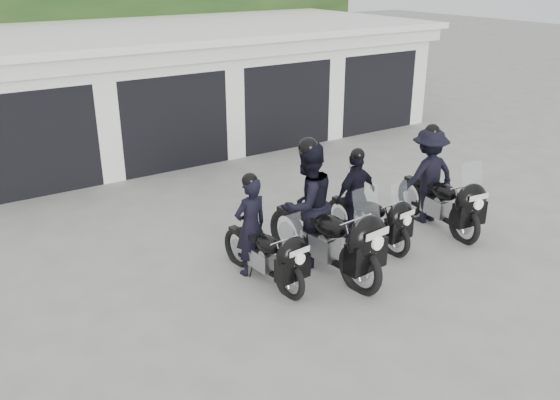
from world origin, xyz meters
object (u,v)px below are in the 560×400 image
police_bike_b (317,215)px  police_bike_d (434,182)px  police_bike_a (262,239)px  police_bike_c (362,202)px

police_bike_b → police_bike_d: size_ratio=1.13×
police_bike_a → police_bike_c: 2.19m
police_bike_b → police_bike_d: (2.81, 0.20, -0.09)m
police_bike_c → police_bike_d: size_ratio=0.88×
police_bike_a → police_bike_b: 0.95m
police_bike_a → police_bike_d: police_bike_d is taller
police_bike_b → police_bike_c: police_bike_b is taller
police_bike_b → police_bike_d: police_bike_b is taller
police_bike_d → police_bike_b: bearing=-169.0°
police_bike_c → police_bike_d: bearing=-12.8°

